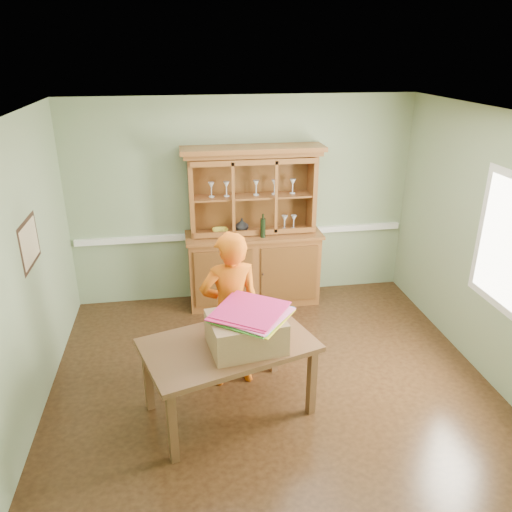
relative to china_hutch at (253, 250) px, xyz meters
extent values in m
plane|color=#4D3018|center=(-0.10, -1.76, -0.74)|extent=(4.50, 4.50, 0.00)
plane|color=white|center=(-0.10, -1.76, 1.96)|extent=(4.50, 4.50, 0.00)
plane|color=gray|center=(-0.10, 0.24, 0.61)|extent=(4.50, 0.00, 4.50)
plane|color=gray|center=(-2.35, -1.76, 0.61)|extent=(0.00, 4.00, 4.00)
plane|color=gray|center=(2.15, -1.76, 0.61)|extent=(0.00, 4.00, 4.00)
plane|color=gray|center=(-0.10, -3.76, 0.61)|extent=(4.50, 0.00, 4.50)
cube|color=white|center=(-0.10, 0.21, 0.16)|extent=(4.41, 0.05, 0.08)
cube|color=black|center=(-2.33, -1.46, 0.81)|extent=(0.03, 0.60, 0.46)
cube|color=beige|center=(-2.32, -1.46, 0.81)|extent=(0.01, 0.52, 0.38)
cube|color=white|center=(2.13, -2.06, 0.76)|extent=(0.03, 0.96, 1.36)
cube|color=white|center=(2.13, -2.06, 0.76)|extent=(0.01, 0.80, 1.20)
cube|color=brown|center=(0.00, -0.02, -0.26)|extent=(1.71, 0.52, 0.95)
cube|color=brown|center=(0.00, -0.03, 0.23)|extent=(1.77, 0.58, 0.04)
cube|color=brown|center=(0.00, 0.22, 0.75)|extent=(1.62, 0.04, 1.00)
cube|color=brown|center=(-0.78, 0.06, 0.75)|extent=(0.06, 0.36, 1.00)
cube|color=brown|center=(0.78, 0.06, 0.75)|extent=(0.06, 0.36, 1.00)
cube|color=brown|center=(0.00, 0.06, 1.28)|extent=(1.71, 0.42, 0.06)
cube|color=brown|center=(0.00, 0.04, 1.34)|extent=(1.79, 0.46, 0.06)
cube|color=brown|center=(0.00, 0.06, 0.73)|extent=(1.50, 0.31, 0.02)
imported|color=#B2B2B7|center=(-0.14, 0.06, 0.34)|extent=(0.17, 0.17, 0.18)
imported|color=gold|center=(-0.43, 0.06, 0.28)|extent=(0.21, 0.21, 0.05)
cylinder|color=black|center=(0.10, -0.19, 0.40)|extent=(0.07, 0.07, 0.30)
cube|color=brown|center=(-0.57, -2.21, -0.01)|extent=(1.72, 1.32, 0.05)
cube|color=brown|center=(-1.10, -2.77, -0.39)|extent=(0.09, 0.09, 0.71)
cube|color=brown|center=(-1.32, -2.06, -0.39)|extent=(0.09, 0.09, 0.71)
cube|color=brown|center=(0.19, -2.36, -0.39)|extent=(0.09, 0.09, 0.71)
cube|color=brown|center=(-0.04, -1.65, -0.39)|extent=(0.09, 0.09, 0.71)
cube|color=#A17553|center=(-0.42, -2.29, 0.16)|extent=(0.71, 0.60, 0.30)
cube|color=yellow|center=(-0.37, -2.28, 0.32)|extent=(0.77, 0.77, 0.01)
cube|color=#53C73A|center=(-0.37, -2.28, 0.33)|extent=(0.77, 0.77, 0.01)
cube|color=#30A7E5|center=(-0.37, -2.28, 0.34)|extent=(0.77, 0.77, 0.01)
cube|color=pink|center=(-0.37, -2.28, 0.35)|extent=(0.77, 0.77, 0.01)
cube|color=#EC2471|center=(-0.37, -2.28, 0.35)|extent=(0.77, 0.77, 0.01)
cube|color=#D01F67|center=(-0.37, -2.28, 0.36)|extent=(0.77, 0.77, 0.01)
imported|color=#DA5C0D|center=(-0.49, -1.74, 0.09)|extent=(0.65, 0.47, 1.66)
camera|label=1|loc=(-0.93, -6.06, 2.49)|focal=35.00mm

